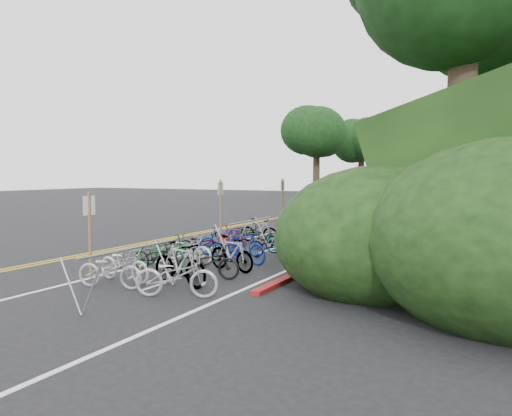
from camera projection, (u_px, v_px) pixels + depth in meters
The scene contains 10 objects.
ground at pixel (121, 261), 15.56m from camera, with size 120.00×120.00×0.00m, color black.
road_markings at pixel (275, 230), 24.24m from camera, with size 7.47×80.00×0.01m.
red_curb at pixel (389, 230), 23.63m from camera, with size 0.25×28.00×0.10m, color maroon.
tree_cluster at pixel (497, 39), 29.96m from camera, with size 31.83×53.53×17.27m.
bike_rack_front at pixel (132, 261), 10.87m from camera, with size 1.12×3.13×1.13m.
bike_racks_rest at pixel (341, 210), 25.69m from camera, with size 1.14×23.00×1.17m.
signpost_near at pixel (90, 229), 12.99m from camera, with size 0.08×0.40×2.27m.
signposts_rest at pixel (305, 197), 27.63m from camera, with size 0.08×18.40×2.50m.
bike_front at pixel (166, 249), 14.76m from camera, with size 1.91×0.66×1.00m, color #144C1E.
bike_valet at pixel (216, 249), 14.95m from camera, with size 3.37×10.64×1.09m.
Camera 1 is at (10.75, -11.81, 2.75)m, focal length 35.00 mm.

